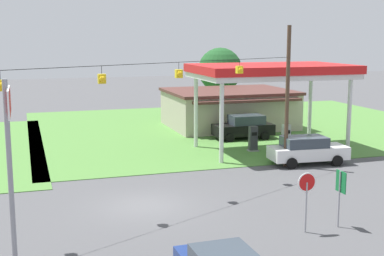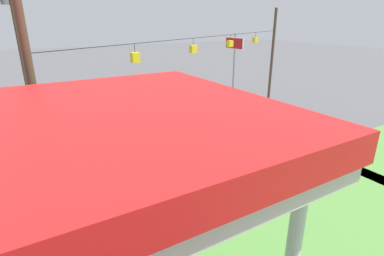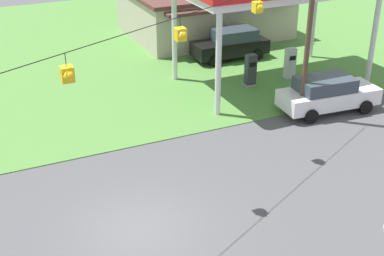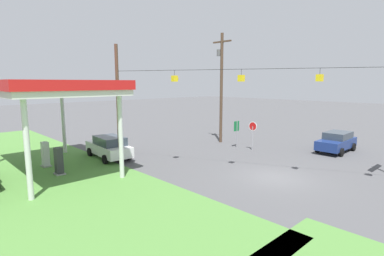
{
  "view_description": "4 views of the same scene",
  "coord_description": "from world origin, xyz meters",
  "px_view_note": "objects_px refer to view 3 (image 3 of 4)",
  "views": [
    {
      "loc": [
        -5.19,
        -23.7,
        7.87
      ],
      "look_at": [
        3.62,
        4.06,
        2.85
      ],
      "focal_mm": 50.0,
      "sensor_mm": 36.0,
      "label": 1
    },
    {
      "loc": [
        10.37,
        14.89,
        7.55
      ],
      "look_at": [
        2.63,
        1.95,
        2.07
      ],
      "focal_mm": 28.0,
      "sensor_mm": 36.0,
      "label": 2
    },
    {
      "loc": [
        -4.43,
        -13.73,
        10.82
      ],
      "look_at": [
        2.68,
        1.63,
        2.43
      ],
      "focal_mm": 50.0,
      "sensor_mm": 36.0,
      "label": 3
    },
    {
      "loc": [
        -9.43,
        16.02,
        5.82
      ],
      "look_at": [
        3.97,
        3.29,
        3.02
      ],
      "focal_mm": 28.0,
      "sensor_mm": 36.0,
      "label": 4
    }
  ],
  "objects_px": {
    "fuel_pump_near": "(250,71)",
    "car_at_pumps_rear": "(231,44)",
    "gas_station_store": "(205,11)",
    "car_at_pumps_front": "(327,94)",
    "fuel_pump_far": "(290,64)"
  },
  "relations": [
    {
      "from": "fuel_pump_near",
      "to": "car_at_pumps_rear",
      "type": "relative_size",
      "value": 0.38
    },
    {
      "from": "gas_station_store",
      "to": "car_at_pumps_rear",
      "type": "distance_m",
      "value": 5.71
    },
    {
      "from": "car_at_pumps_front",
      "to": "car_at_pumps_rear",
      "type": "distance_m",
      "value": 8.8
    },
    {
      "from": "gas_station_store",
      "to": "fuel_pump_far",
      "type": "bearing_deg",
      "value": -87.71
    },
    {
      "from": "gas_station_store",
      "to": "car_at_pumps_rear",
      "type": "bearing_deg",
      "value": -99.36
    },
    {
      "from": "gas_station_store",
      "to": "fuel_pump_near",
      "type": "distance_m",
      "value": 10.24
    },
    {
      "from": "car_at_pumps_front",
      "to": "car_at_pumps_rear",
      "type": "xyz_separation_m",
      "value": [
        -0.49,
        8.78,
        0.05
      ]
    },
    {
      "from": "fuel_pump_far",
      "to": "car_at_pumps_front",
      "type": "relative_size",
      "value": 0.36
    },
    {
      "from": "fuel_pump_near",
      "to": "car_at_pumps_front",
      "type": "xyz_separation_m",
      "value": [
        1.7,
        -4.39,
        0.06
      ]
    },
    {
      "from": "fuel_pump_far",
      "to": "car_at_pumps_front",
      "type": "xyz_separation_m",
      "value": [
        -0.83,
        -4.39,
        0.06
      ]
    },
    {
      "from": "fuel_pump_far",
      "to": "car_at_pumps_rear",
      "type": "bearing_deg",
      "value": 106.73
    },
    {
      "from": "car_at_pumps_rear",
      "to": "gas_station_store",
      "type": "bearing_deg",
      "value": -98.23
    },
    {
      "from": "fuel_pump_near",
      "to": "fuel_pump_far",
      "type": "relative_size",
      "value": 1.0
    },
    {
      "from": "fuel_pump_near",
      "to": "car_at_pumps_front",
      "type": "relative_size",
      "value": 0.36
    },
    {
      "from": "fuel_pump_far",
      "to": "car_at_pumps_front",
      "type": "bearing_deg",
      "value": -100.69
    }
  ]
}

